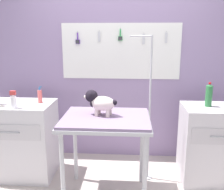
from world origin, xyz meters
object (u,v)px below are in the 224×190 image
dog (100,102)px  cabinet_right (211,144)px  grooming_arm (149,116)px  counter_left (21,139)px  grooming_table (106,125)px  soda_bottle (209,95)px

dog → cabinet_right: (1.27, 0.35, -0.58)m
grooming_arm → counter_left: size_ratio=1.86×
grooming_table → dog: bearing=143.1°
dog → grooming_arm: bearing=31.5°
grooming_table → cabinet_right: size_ratio=0.99×
dog → counter_left: bearing=162.1°
grooming_table → grooming_arm: (0.46, 0.38, -0.00)m
dog → counter_left: (-1.01, 0.33, -0.58)m
grooming_table → dog: dog is taller
grooming_arm → dog: 0.67m
counter_left → cabinet_right: bearing=0.7°
cabinet_right → dog: bearing=-164.4°
counter_left → cabinet_right: counter_left is taller
grooming_table → counter_left: size_ratio=0.99×
grooming_table → soda_bottle: 1.24m
grooming_arm → cabinet_right: size_ratio=1.88×
counter_left → cabinet_right: size_ratio=1.01×
grooming_table → soda_bottle: soda_bottle is taller
grooming_table → counter_left: (-1.08, 0.38, -0.34)m
dog → soda_bottle: soda_bottle is taller
grooming_table → grooming_arm: size_ratio=0.53×
counter_left → grooming_table: bearing=-19.3°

